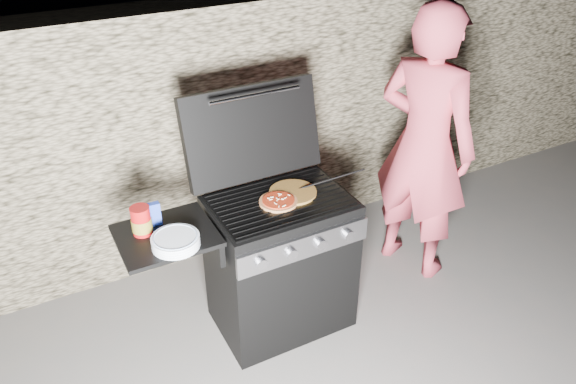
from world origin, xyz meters
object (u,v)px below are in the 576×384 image
gas_grill (243,275)px  person (424,145)px  sauce_jar (141,220)px  pizza_topped (278,201)px

gas_grill → person: person is taller
gas_grill → sauce_jar: (-0.52, 0.06, 0.53)m
gas_grill → pizza_topped: size_ratio=6.18×
pizza_topped → person: (1.14, 0.12, 0.03)m
gas_grill → pizza_topped: 0.52m
gas_grill → person: size_ratio=0.71×
pizza_topped → sauce_jar: 0.76m
sauce_jar → person: person is taller
gas_grill → person: bearing=4.2°
gas_grill → person: (1.36, 0.10, 0.49)m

